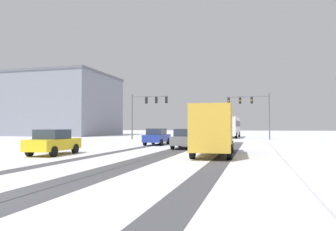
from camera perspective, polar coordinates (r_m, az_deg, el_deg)
name	(u,v)px	position (r m, az deg, el deg)	size (l,w,h in m)	color
wheel_track_left_lane	(119,151)	(23.04, -9.00, -6.49)	(0.87, 32.98, 0.01)	#4C4C51
wheel_track_right_lane	(162,152)	(21.89, -1.06, -6.75)	(0.87, 32.98, 0.01)	#4C4C51
wheel_track_center	(175,153)	(21.65, 1.23, -6.80)	(0.97, 32.98, 0.01)	#4C4C51
wheel_track_oncoming	(228,154)	(21.06, 10.79, -6.90)	(1.03, 32.98, 0.01)	#4C4C51
sidewalk_kerb_right	(318,157)	(19.80, 25.62, -6.88)	(4.00, 32.98, 0.12)	white
traffic_signal_far_right	(252,106)	(46.04, 15.00, 1.73)	(6.00, 0.46, 6.50)	#56565B
traffic_signal_far_left	(146,106)	(44.61, -3.95, 1.76)	(5.44, 0.48, 6.50)	#56565B
car_blue_lead	(157,137)	(30.91, -2.05, -3.88)	(1.84, 4.10, 1.62)	#233899
car_grey_second	(186,139)	(25.88, 3.25, -4.22)	(1.84, 4.10, 1.62)	slate
car_yellow_cab_third	(53,142)	(21.28, -20.15, -4.56)	(2.01, 4.19, 1.62)	yellow
bus_oncoming	(230,126)	(52.67, 11.30, -1.82)	(2.82, 11.04, 3.38)	silver
box_truck_delivery	(214,129)	(19.75, 8.35, -2.50)	(2.57, 7.50, 3.02)	black
office_building_far_left_block	(55,105)	(71.07, -19.89, 1.75)	(23.82, 18.28, 12.75)	gray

